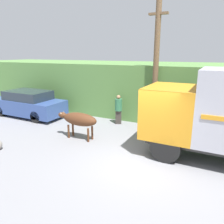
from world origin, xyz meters
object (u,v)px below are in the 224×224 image
object	(u,v)px
parked_suv	(28,104)
pedestrian_on_hill	(118,108)
utility_pole	(156,64)
brown_cow	(79,119)

from	to	relation	value
parked_suv	pedestrian_on_hill	distance (m)	5.64
utility_pole	pedestrian_on_hill	bearing A→B (deg)	-170.54
brown_cow	utility_pole	bearing A→B (deg)	42.16
brown_cow	pedestrian_on_hill	xyz separation A→B (m)	(0.64, 2.71, -0.03)
brown_cow	parked_suv	xyz separation A→B (m)	(-4.89, 1.60, -0.13)
parked_suv	pedestrian_on_hill	world-z (taller)	pedestrian_on_hill
parked_suv	utility_pole	size ratio (longest dim) A/B	0.76
parked_suv	utility_pole	xyz separation A→B (m)	(7.37, 1.42, 2.44)
brown_cow	utility_pole	size ratio (longest dim) A/B	0.33
pedestrian_on_hill	brown_cow	bearing A→B (deg)	51.50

